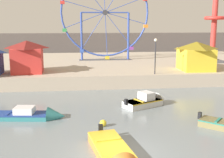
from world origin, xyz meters
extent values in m
plane|color=slate|center=(0.00, 0.00, 0.00)|extent=(240.00, 240.00, 0.00)
cube|color=tan|center=(0.00, 26.05, 0.68)|extent=(110.00, 23.21, 1.37)
cube|color=#564C47|center=(0.00, 48.33, 2.20)|extent=(140.00, 3.00, 4.40)
cube|color=olive|center=(7.03, 3.01, 0.23)|extent=(2.93, 2.83, 0.45)
cube|color=#237566|center=(7.03, 3.01, 0.41)|extent=(2.93, 2.82, 0.08)
cube|color=black|center=(5.89, 4.05, 0.56)|extent=(0.31, 0.31, 0.44)
cube|color=#237566|center=(6.76, 3.25, 0.48)|extent=(0.81, 0.86, 0.06)
cube|color=teal|center=(-6.23, 6.43, 0.19)|extent=(4.46, 1.83, 0.38)
cube|color=navy|center=(-6.23, 6.43, 0.34)|extent=(4.42, 1.84, 0.08)
cone|color=teal|center=(-3.51, 6.10, 0.19)|extent=(1.33, 1.38, 1.25)
cube|color=silver|center=(-5.70, 6.37, 0.61)|extent=(1.42, 1.20, 0.45)
cube|color=navy|center=(-6.77, 6.50, 0.41)|extent=(0.29, 1.13, 0.06)
cube|color=orange|center=(-0.38, 0.22, 0.27)|extent=(2.18, 4.14, 0.54)
cube|color=gold|center=(-0.38, 0.22, 0.50)|extent=(2.19, 4.10, 0.08)
cube|color=black|center=(-0.74, 2.25, 0.65)|extent=(0.27, 0.24, 0.44)
cube|color=gold|center=(-0.46, 0.70, 0.57)|extent=(1.30, 0.38, 0.06)
cube|color=silver|center=(3.02, 8.32, 0.26)|extent=(3.33, 2.62, 0.52)
cube|color=gold|center=(3.02, 8.32, 0.48)|extent=(3.31, 2.62, 0.08)
cone|color=silver|center=(4.72, 9.17, 0.26)|extent=(1.34, 1.58, 1.35)
cube|color=black|center=(1.59, 7.61, 0.63)|extent=(0.29, 0.30, 0.44)
cube|color=silver|center=(3.36, 8.49, 0.83)|extent=(1.32, 1.42, 0.62)
cube|color=gold|center=(2.69, 8.16, 0.55)|extent=(0.68, 1.15, 0.06)
torus|color=#334CA8|center=(1.74, 27.17, 7.92)|extent=(12.14, 0.24, 12.14)
cylinder|color=#38383D|center=(1.74, 27.17, 7.92)|extent=(0.70, 0.50, 0.70)
cylinder|color=#334CA8|center=(-1.13, 27.17, 8.71)|extent=(5.76, 0.08, 1.65)
cube|color=red|center=(-4.00, 27.17, 9.21)|extent=(0.56, 0.48, 0.44)
cylinder|color=#334CA8|center=(-1.04, 27.17, 6.87)|extent=(5.60, 0.08, 2.17)
cube|color=#33934C|center=(-3.82, 27.17, 5.54)|extent=(0.56, 0.48, 0.44)
cylinder|color=#334CA8|center=(0.11, 27.17, 5.43)|extent=(3.34, 0.08, 5.02)
cube|color=#3356B7|center=(-1.53, 27.17, 2.67)|extent=(0.56, 0.48, 0.44)
cylinder|color=#334CA8|center=(1.88, 27.17, 4.95)|extent=(0.36, 0.08, 5.95)
cube|color=yellow|center=(2.02, 27.17, 1.69)|extent=(0.56, 0.48, 0.44)
cylinder|color=#334CA8|center=(3.60, 27.17, 5.59)|extent=(3.78, 0.08, 4.70)
cube|color=purple|center=(5.46, 27.17, 2.99)|extent=(0.56, 0.48, 0.44)
cylinder|color=#334CA8|center=(4.61, 27.17, 7.13)|extent=(5.76, 0.08, 1.65)
cube|color=orange|center=(7.48, 27.17, 6.06)|extent=(0.56, 0.48, 0.44)
cylinder|color=#334CA8|center=(4.53, 27.17, 8.97)|extent=(5.60, 0.08, 2.17)
cylinder|color=#334CA8|center=(-1.53, 27.17, 4.64)|extent=(0.28, 0.28, 6.55)
cylinder|color=#334CA8|center=(5.02, 27.17, 4.64)|extent=(0.28, 0.28, 6.55)
cylinder|color=#334CA8|center=(1.74, 27.17, 7.92)|extent=(6.55, 0.18, 0.18)
cube|color=#4C4C51|center=(1.74, 27.17, 1.41)|extent=(7.35, 1.20, 0.08)
cylinder|color=#BC332D|center=(15.72, 23.36, 6.86)|extent=(0.70, 0.70, 10.98)
torus|color=red|center=(15.72, 23.36, 7.13)|extent=(2.64, 2.64, 0.44)
cube|color=#4C4C51|center=(15.72, 23.36, 1.49)|extent=(2.80, 2.80, 0.24)
cube|color=yellow|center=(10.90, 17.21, 2.54)|extent=(3.38, 3.69, 2.35)
pyramid|color=olive|center=(10.90, 17.21, 4.10)|extent=(3.72, 4.06, 0.80)
cube|color=red|center=(-7.30, 17.69, 2.65)|extent=(3.27, 3.69, 2.57)
pyramid|color=maroon|center=(-7.30, 17.69, 4.32)|extent=(3.59, 4.06, 0.80)
cylinder|color=#2D2D33|center=(5.76, 15.15, 3.02)|extent=(0.12, 0.12, 3.31)
sphere|color=#F2EACC|center=(5.76, 15.15, 4.82)|extent=(0.32, 0.32, 0.32)
sphere|color=yellow|center=(-0.44, 4.23, 0.22)|extent=(0.44, 0.44, 0.44)
camera|label=1|loc=(-1.82, -13.23, 6.50)|focal=46.25mm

